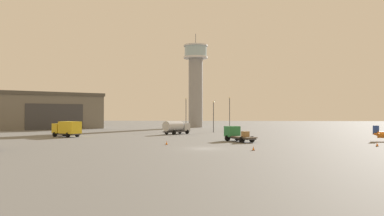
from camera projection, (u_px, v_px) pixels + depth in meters
The scene contains 12 objects.
ground_plane at pixel (204, 149), 49.90m from camera, with size 400.00×400.00×0.00m, color #60605E.
control_tower at pixel (196, 79), 129.65m from camera, with size 8.36×8.36×32.68m.
hangar at pixel (48, 111), 116.68m from camera, with size 34.35×32.78×11.20m.
truck_flatbed_green at pixel (236, 134), 63.12m from camera, with size 5.43×6.83×2.52m.
truck_fuel_tanker_silver at pixel (176, 127), 85.15m from camera, with size 5.89×7.18×3.04m.
truck_box_yellow at pixel (67, 128), 74.94m from camera, with size 6.65×5.13×3.12m.
light_post_west at pixel (213, 114), 92.73m from camera, with size 0.44×0.44×7.88m.
light_post_east at pixel (186, 111), 102.53m from camera, with size 0.44×0.44×9.10m.
light_post_north at pixel (230, 111), 103.52m from camera, with size 0.44×0.44×9.39m.
traffic_cone_near_left at pixel (253, 148), 47.27m from camera, with size 0.36×0.36×0.57m.
traffic_cone_near_right at pixel (167, 143), 55.94m from camera, with size 0.36×0.36×0.61m.
traffic_cone_mid_apron at pixel (377, 144), 53.26m from camera, with size 0.36×0.36×0.66m.
Camera 1 is at (3.13, -49.91, 4.64)m, focal length 34.85 mm.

